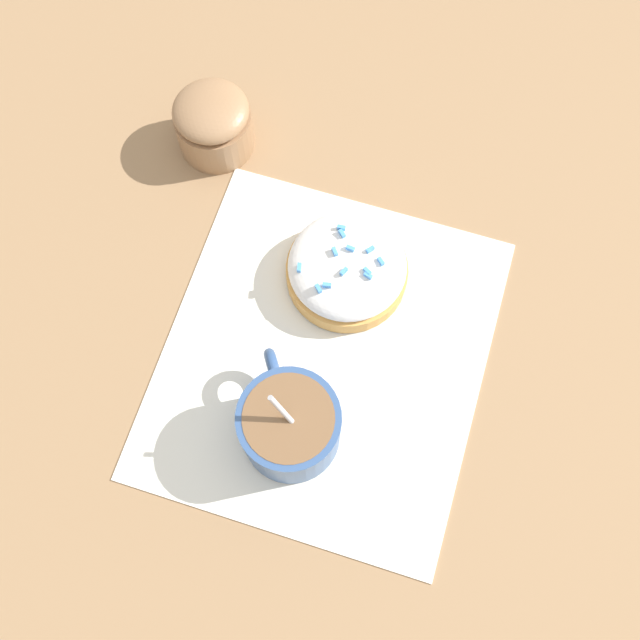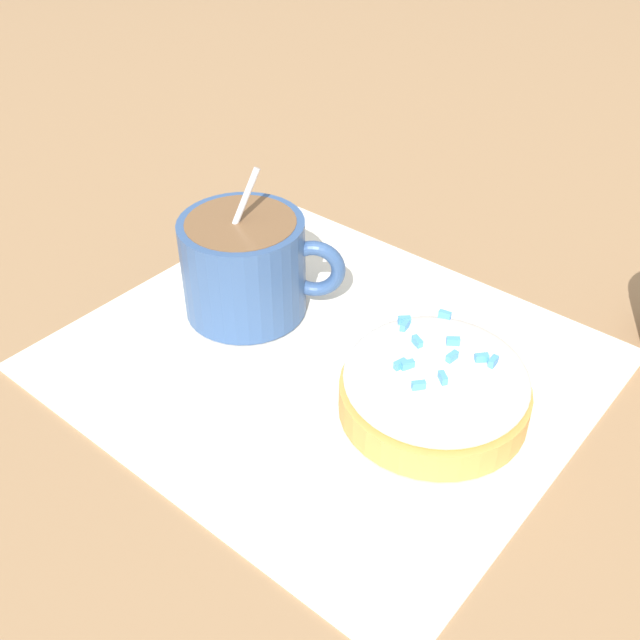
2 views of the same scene
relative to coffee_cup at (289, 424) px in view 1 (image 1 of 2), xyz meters
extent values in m
plane|color=#93704C|center=(0.07, -0.01, -0.04)|extent=(3.00, 3.00, 0.00)
cube|color=white|center=(0.07, -0.01, -0.04)|extent=(0.31, 0.27, 0.00)
cylinder|color=#335184|center=(0.00, 0.00, 0.00)|extent=(0.08, 0.08, 0.06)
cylinder|color=brown|center=(0.00, 0.00, 0.02)|extent=(0.07, 0.07, 0.01)
torus|color=#335184|center=(0.04, 0.02, 0.00)|extent=(0.04, 0.03, 0.04)
ellipsoid|color=silver|center=(0.01, 0.02, -0.03)|extent=(0.02, 0.03, 0.01)
cylinder|color=silver|center=(0.00, -0.01, 0.02)|extent=(0.02, 0.05, 0.09)
cylinder|color=#D19347|center=(0.14, -0.01, -0.03)|extent=(0.10, 0.10, 0.02)
ellipsoid|color=white|center=(0.14, -0.01, -0.01)|extent=(0.10, 0.10, 0.03)
cube|color=#4C99EA|center=(0.15, -0.04, 0.00)|extent=(0.01, 0.01, 0.00)
cube|color=#4C99EA|center=(0.12, 0.00, 0.00)|extent=(0.00, 0.01, 0.00)
cube|color=#4C99EA|center=(0.13, -0.01, 0.01)|extent=(0.01, 0.01, 0.00)
cube|color=#4C99EA|center=(0.13, -0.03, 0.01)|extent=(0.01, 0.01, 0.00)
cube|color=#4C99EA|center=(0.14, -0.03, 0.01)|extent=(0.01, 0.01, 0.00)
cube|color=#4C99EA|center=(0.11, 0.01, 0.00)|extent=(0.01, 0.01, 0.00)
cube|color=#4C99EA|center=(0.16, 0.00, 0.01)|extent=(0.01, 0.01, 0.00)
cube|color=#4C99EA|center=(0.13, 0.03, 0.00)|extent=(0.01, 0.00, 0.00)
cube|color=#4C99EA|center=(0.15, -0.01, 0.01)|extent=(0.00, 0.01, 0.00)
cube|color=#4C99EA|center=(0.15, 0.00, 0.01)|extent=(0.01, 0.01, 0.00)
cube|color=#4C99EA|center=(0.16, -0.02, 0.01)|extent=(0.01, 0.01, 0.00)
cube|color=#4C99EA|center=(0.17, 0.00, 0.00)|extent=(0.00, 0.01, 0.00)
cylinder|color=#99704C|center=(0.25, 0.14, -0.02)|extent=(0.07, 0.07, 0.04)
ellipsoid|color=#99704C|center=(0.25, 0.14, 0.01)|extent=(0.07, 0.07, 0.02)
camera|label=1|loc=(-0.11, -0.05, 0.56)|focal=42.00mm
camera|label=2|loc=(0.28, -0.28, 0.26)|focal=42.00mm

